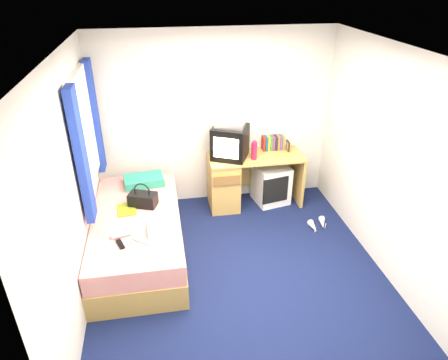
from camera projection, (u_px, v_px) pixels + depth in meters
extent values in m
plane|color=#0C1438|center=(239.00, 271.00, 4.51)|extent=(3.40, 3.40, 0.00)
plane|color=white|center=(244.00, 53.00, 3.37)|extent=(3.40, 3.40, 0.00)
plane|color=silver|center=(215.00, 120.00, 5.41)|extent=(3.20, 0.00, 3.20)
plane|color=silver|center=(297.00, 305.00, 2.46)|extent=(3.20, 0.00, 3.20)
plane|color=silver|center=(72.00, 191.00, 3.70)|extent=(0.00, 3.40, 3.40)
plane|color=silver|center=(390.00, 166.00, 4.18)|extent=(0.00, 3.40, 3.40)
cube|color=tan|center=(139.00, 243.00, 4.73)|extent=(1.00, 2.00, 0.30)
cube|color=brown|center=(184.00, 259.00, 4.45)|extent=(0.02, 0.70, 0.18)
cube|color=white|center=(137.00, 224.00, 4.60)|extent=(0.98, 1.98, 0.24)
cube|color=#176998|center=(144.00, 181.00, 5.16)|extent=(0.53, 0.38, 0.11)
cube|color=tan|center=(256.00, 157.00, 5.47)|extent=(1.30, 0.55, 0.03)
cube|color=tan|center=(223.00, 183.00, 5.58)|extent=(0.40, 0.52, 0.72)
cube|color=tan|center=(297.00, 177.00, 5.74)|extent=(0.04, 0.52, 0.72)
cube|color=tan|center=(267.00, 166.00, 5.86)|extent=(0.78, 0.03, 0.55)
cube|color=white|center=(271.00, 184.00, 5.74)|extent=(0.53, 0.53, 0.56)
cube|color=black|center=(230.00, 142.00, 5.32)|extent=(0.58, 0.56, 0.44)
cube|color=#DBBE8A|center=(226.00, 148.00, 5.15)|extent=(0.31, 0.16, 0.27)
cube|color=silver|center=(230.00, 124.00, 5.20)|extent=(0.45, 0.39, 0.07)
cube|color=maroon|center=(263.00, 143.00, 5.59)|extent=(0.03, 0.13, 0.20)
cube|color=navy|center=(266.00, 143.00, 5.60)|extent=(0.03, 0.13, 0.20)
cube|color=gold|center=(268.00, 143.00, 5.60)|extent=(0.03, 0.13, 0.20)
cube|color=#337F33|center=(271.00, 143.00, 5.61)|extent=(0.03, 0.13, 0.20)
cube|color=#7F337F|center=(273.00, 143.00, 5.61)|extent=(0.03, 0.13, 0.20)
cube|color=#262626|center=(275.00, 143.00, 5.62)|extent=(0.03, 0.13, 0.20)
cube|color=#B26633|center=(278.00, 142.00, 5.62)|extent=(0.03, 0.13, 0.20)
cube|color=#4C4C99|center=(280.00, 142.00, 5.63)|extent=(0.03, 0.13, 0.20)
cube|color=olive|center=(283.00, 142.00, 5.63)|extent=(0.03, 0.13, 0.20)
cube|color=black|center=(288.00, 146.00, 5.59)|extent=(0.02, 0.12, 0.14)
cylinder|color=#C41B41|center=(254.00, 151.00, 5.32)|extent=(0.08, 0.08, 0.24)
cylinder|color=white|center=(245.00, 149.00, 5.42)|extent=(0.06, 0.06, 0.19)
cube|color=black|center=(143.00, 200.00, 4.69)|extent=(0.36, 0.28, 0.16)
torus|color=black|center=(142.00, 191.00, 4.64)|extent=(0.19, 0.09, 0.20)
cube|color=silver|center=(163.00, 227.00, 4.25)|extent=(0.32, 0.28, 0.10)
cube|color=#DAF31B|center=(127.00, 210.00, 4.64)|extent=(0.24, 0.30, 0.01)
cylinder|color=silver|center=(121.00, 234.00, 4.17)|extent=(0.21, 0.12, 0.07)
cube|color=gold|center=(142.00, 241.00, 4.11)|extent=(0.21, 0.19, 0.01)
cube|color=black|center=(120.00, 244.00, 4.06)|extent=(0.10, 0.17, 0.02)
cube|color=silver|center=(83.00, 131.00, 4.37)|extent=(0.02, 0.90, 1.10)
cube|color=white|center=(75.00, 77.00, 4.09)|extent=(0.06, 1.06, 0.08)
cube|color=white|center=(93.00, 179.00, 4.65)|extent=(0.06, 1.06, 0.08)
cube|color=navy|center=(81.00, 157.00, 3.89)|extent=(0.08, 0.24, 1.40)
cube|color=navy|center=(95.00, 117.00, 4.91)|extent=(0.08, 0.24, 1.40)
cone|color=silver|center=(313.00, 227.00, 5.20)|extent=(0.10, 0.22, 0.09)
cone|color=silver|center=(322.00, 223.00, 5.28)|extent=(0.15, 0.24, 0.09)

